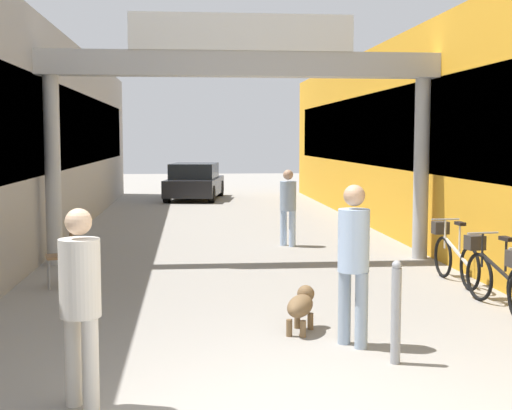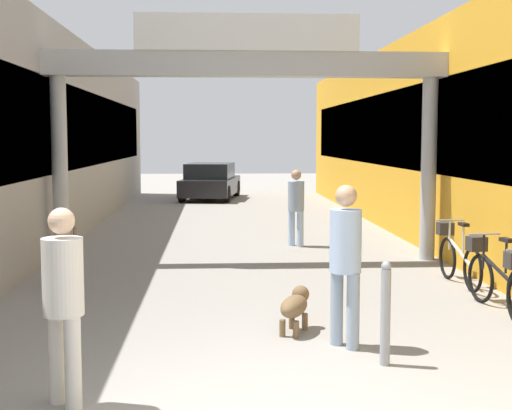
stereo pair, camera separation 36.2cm
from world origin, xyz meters
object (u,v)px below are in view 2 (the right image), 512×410
Objects in this scene: bollard_post_metal at (386,313)px; pedestrian_carrying_crate at (296,203)px; cafe_chair_wood_nearer at (68,251)px; parked_car_black at (210,182)px; bicycle_black_third at (496,277)px; dog_on_leash at (295,305)px; pedestrian_companion at (63,294)px; pedestrian_with_dog at (345,255)px; bicycle_silver_farthest at (457,256)px.

pedestrian_carrying_crate is at bearing 89.98° from bollard_post_metal.
cafe_chair_wood_nearer is at bearing -136.28° from pedestrian_carrying_crate.
bicycle_black_third is at bearing -77.47° from parked_car_black.
bollard_post_metal reaches higher than bicycle_black_third.
dog_on_leash is at bearing -161.07° from bicycle_black_third.
cafe_chair_wood_nearer is at bearing 162.45° from bicycle_black_third.
pedestrian_companion reaches higher than parked_car_black.
pedestrian_carrying_crate is at bearing 87.67° from pedestrian_with_dog.
pedestrian_with_dog reaches higher than bicycle_silver_farthest.
bollard_post_metal is at bearing -65.33° from pedestrian_with_dog.
pedestrian_with_dog is at bearing -53.32° from dog_on_leash.
bicycle_black_third is at bearing 18.93° from dog_on_leash.
pedestrian_carrying_crate is 1.53× the size of bollard_post_metal.
bicycle_silver_farthest is at bearing 43.71° from pedestrian_companion.
pedestrian_with_dog is 1.68× the size of bollard_post_metal.
parked_car_black is (2.08, 15.43, 0.10)m from cafe_chair_wood_nearer.
pedestrian_with_dog is at bearing 30.41° from pedestrian_companion.
dog_on_leash is at bearing -96.58° from pedestrian_carrying_crate.
cafe_chair_wood_nearer is (-3.63, 3.44, -0.47)m from pedestrian_with_dog.
pedestrian_companion is 1.05× the size of pedestrian_carrying_crate.
pedestrian_companion is at bearing -93.09° from parked_car_black.
cafe_chair_wood_nearer is (-5.97, 0.23, 0.10)m from bicycle_silver_farthest.
pedestrian_companion is 6.93m from bicycle_silver_farthest.
parked_car_black is (-1.09, 18.25, 0.33)m from dog_on_leash.
pedestrian_companion is 20.46m from parked_car_black.
pedestrian_carrying_crate is 1.80× the size of cafe_chair_wood_nearer.
pedestrian_companion is at bearing -135.10° from dog_on_leash.
bollard_post_metal is (0.29, -0.63, -0.48)m from pedestrian_with_dog.
pedestrian_companion is 1.89× the size of cafe_chair_wood_nearer.
pedestrian_with_dog is 0.84m from bollard_post_metal.
bicycle_black_third is (2.00, -5.62, -0.47)m from pedestrian_carrying_crate.
pedestrian_carrying_crate is 0.95× the size of bicycle_silver_farthest.
pedestrian_with_dog is 2.44× the size of dog_on_leash.
pedestrian_with_dog reaches higher than bollard_post_metal.
dog_on_leash is (2.19, 2.18, -0.65)m from pedestrian_companion.
pedestrian_companion is at bearing -149.59° from pedestrian_with_dog.
bicycle_black_third is 0.40× the size of parked_car_black.
pedestrian_with_dog is 1.10× the size of pedestrian_carrying_crate.
bicycle_silver_farthest is 1.62× the size of bollard_post_metal.
bollard_post_metal is at bearing -132.33° from bicycle_black_third.
pedestrian_carrying_crate is at bearing 109.60° from bicycle_black_third.
bicycle_silver_farthest is (2.34, 3.22, -0.57)m from pedestrian_with_dog.
bicycle_silver_farthest is at bearing 42.74° from dog_on_leash.
dog_on_leash is 3.82m from bicycle_silver_farthest.
pedestrian_with_dog is 3.08m from pedestrian_companion.
pedestrian_with_dog reaches higher than bicycle_black_third.
bollard_post_metal is (0.75, -1.25, 0.22)m from dog_on_leash.
parked_car_black reaches higher than dog_on_leash.
cafe_chair_wood_nearer is (-5.92, 1.87, 0.10)m from bicycle_black_third.
bollard_post_metal is 19.59m from parked_car_black.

